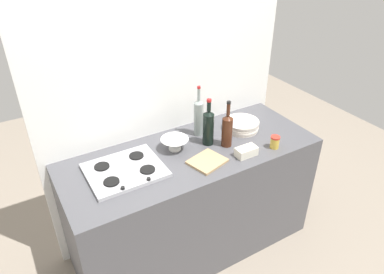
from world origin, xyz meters
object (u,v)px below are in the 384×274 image
Objects in this scene: plate_stack at (242,125)px; wine_bottle_mid_left at (227,130)px; mixing_bowl at (175,144)px; cutting_board at (207,161)px; wine_bottle_mid_right at (199,117)px; wine_bottle_leftmost at (208,126)px; butter_dish at (246,152)px; stovetop_hob at (125,170)px; condiment_jar_front at (275,142)px.

plate_stack is 0.27m from wine_bottle_mid_left.
plate_stack is 1.35× the size of mixing_bowl.
wine_bottle_mid_right is at bearing 67.70° from cutting_board.
cutting_board is (-0.23, -0.11, -0.12)m from wine_bottle_mid_left.
wine_bottle_leftmost is 0.31m from butter_dish.
stovetop_hob is 1.81× the size of plate_stack.
wine_bottle_leftmost is at bearing 142.63° from condiment_jar_front.
condiment_jar_front reaches higher than cutting_board.
wine_bottle_leftmost is 1.01× the size of wine_bottle_mid_left.
mixing_bowl is (0.39, 0.07, 0.03)m from stovetop_hob.
cutting_board is (-0.46, -0.23, -0.03)m from plate_stack.
condiment_jar_front reaches higher than mixing_bowl.
wine_bottle_mid_right is 2.61× the size of butter_dish.
condiment_jar_front is at bearing -49.47° from wine_bottle_mid_right.
mixing_bowl reaches higher than butter_dish.
wine_bottle_mid_right is at bearing 20.07° from mixing_bowl.
plate_stack is 0.75× the size of wine_bottle_leftmost.
wine_bottle_mid_right is (0.01, 0.14, 0.01)m from wine_bottle_leftmost.
wine_bottle_leftmost is at bearing 1.37° from stovetop_hob.
cutting_board is at bearing 170.17° from condiment_jar_front.
cutting_board is (-0.27, 0.06, -0.02)m from butter_dish.
wine_bottle_mid_right is at bearing 87.19° from wine_bottle_leftmost.
condiment_jar_front is (0.61, -0.33, -0.00)m from mixing_bowl.
condiment_jar_front is (0.36, -0.42, -0.10)m from wine_bottle_mid_right.
stovetop_hob is at bearing -178.63° from wine_bottle_leftmost.
condiment_jar_front is (1.00, -0.27, 0.03)m from stovetop_hob.
wine_bottle_mid_left is 3.82× the size of condiment_jar_front.
wine_bottle_mid_left is at bearing 143.98° from condiment_jar_front.
wine_bottle_mid_left is 0.37m from mixing_bowl.
stovetop_hob is 1.04m from condiment_jar_front.
wine_bottle_leftmost reaches higher than stovetop_hob.
wine_bottle_mid_right is at bearing 108.38° from butter_dish.
mixing_bowl is (-0.24, 0.05, -0.09)m from wine_bottle_leftmost.
mixing_bowl is 0.27m from cutting_board.
plate_stack is 1.77× the size of butter_dish.
mixing_bowl is (-0.25, -0.09, -0.10)m from wine_bottle_mid_right.
stovetop_hob is at bearing -170.34° from mixing_bowl.
butter_dish is 0.28m from cutting_board.
wine_bottle_mid_left is 1.77× the size of mixing_bowl.
wine_bottle_leftmost reaches higher than butter_dish.
mixing_bowl is 0.69m from condiment_jar_front.
stovetop_hob is 0.75m from wine_bottle_mid_left.
stovetop_hob is at bearing 165.09° from condiment_jar_front.
plate_stack reaches higher than butter_dish.
wine_bottle_mid_left is at bearing 103.23° from butter_dish.
wine_bottle_mid_right is at bearing 112.09° from wine_bottle_mid_left.
wine_bottle_mid_right is at bearing 13.77° from stovetop_hob.
cutting_board is (-0.13, -0.20, -0.13)m from wine_bottle_leftmost.
mixing_bowl is at bearing -159.93° from wine_bottle_mid_right.
wine_bottle_leftmost reaches higher than cutting_board.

